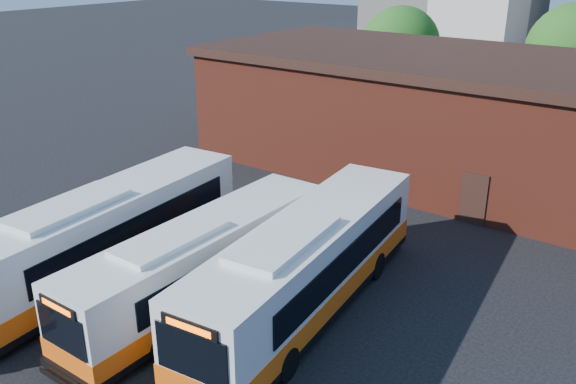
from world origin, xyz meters
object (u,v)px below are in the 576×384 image
Objects in this scene: bus_mideast at (307,270)px; transit_worker at (174,344)px; bus_midwest at (202,266)px; bus_west at (106,238)px.

bus_mideast is 7.13× the size of transit_worker.
bus_west is at bearing -170.59° from bus_midwest.
bus_west reaches higher than transit_worker.
bus_midwest is at bearing -158.27° from bus_mideast.
bus_midwest is (4.20, 0.74, -0.16)m from bus_west.
transit_worker is at bearing -59.64° from bus_midwest.
bus_midwest is 3.60m from bus_mideast.
bus_west is at bearing -168.26° from bus_mideast.
bus_west is 1.12× the size of bus_midwest.
bus_mideast is (3.16, 1.71, 0.16)m from bus_midwest.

